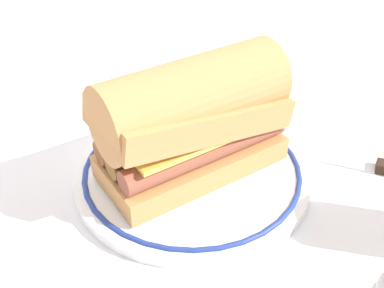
# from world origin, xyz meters

# --- Properties ---
(ground_plane) EXTENTS (1.50, 1.50, 0.00)m
(ground_plane) POSITION_xyz_m (0.00, 0.00, 0.00)
(ground_plane) COLOR white
(plate) EXTENTS (0.26, 0.26, 0.01)m
(plate) POSITION_xyz_m (-0.02, 0.02, 0.01)
(plate) COLOR white
(plate) RESTS_ON ground_plane
(sausage_sandwich) EXTENTS (0.21, 0.12, 0.13)m
(sausage_sandwich) POSITION_xyz_m (-0.02, 0.02, 0.08)
(sausage_sandwich) COLOR tan
(sausage_sandwich) RESTS_ON plate
(butter_knife) EXTENTS (0.11, 0.11, 0.01)m
(butter_knife) POSITION_xyz_m (0.18, -0.05, 0.00)
(butter_knife) COLOR silver
(butter_knife) RESTS_ON ground_plane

